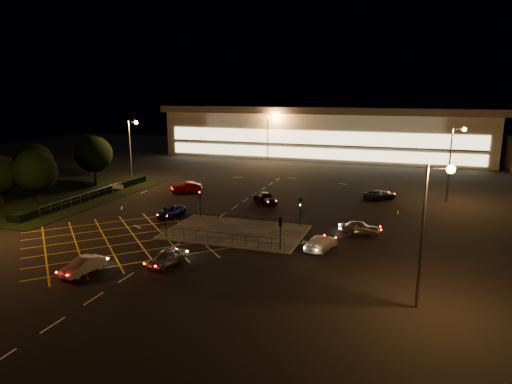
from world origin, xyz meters
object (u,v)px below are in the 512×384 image
(signal_sw, at_px, (166,215))
(car_approach_white, at_px, (321,243))
(car_left_blue, at_px, (171,211))
(signal_se, at_px, (280,227))
(car_east_grey, at_px, (380,195))
(signal_ne, at_px, (300,206))
(car_near_silver, at_px, (166,257))
(car_right_silver, at_px, (360,227))
(car_circ_red, at_px, (186,187))
(car_far_dkgrey, at_px, (265,198))
(signal_nw, at_px, (200,198))
(car_queue_white, at_px, (83,266))

(signal_sw, distance_m, car_approach_white, 15.68)
(car_left_blue, bearing_deg, signal_se, -26.06)
(car_east_grey, bearing_deg, signal_ne, 111.55)
(car_near_silver, distance_m, car_right_silver, 20.55)
(signal_sw, bearing_deg, car_circ_red, -68.22)
(signal_sw, height_order, car_left_blue, signal_sw)
(signal_se, bearing_deg, signal_sw, 0.00)
(car_approach_white, bearing_deg, car_east_grey, -84.80)
(car_near_silver, distance_m, car_far_dkgrey, 23.86)
(signal_se, bearing_deg, car_far_dkgrey, -68.13)
(signal_nw, relative_size, car_left_blue, 0.70)
(signal_se, xyz_separation_m, signal_nw, (-12.00, 7.99, 0.00))
(car_far_dkgrey, bearing_deg, car_near_silver, -135.91)
(signal_nw, distance_m, car_east_grey, 25.50)
(car_queue_white, relative_size, car_east_grey, 0.84)
(car_near_silver, xyz_separation_m, car_queue_white, (-5.56, -3.81, -0.02))
(signal_ne, height_order, car_right_silver, signal_ne)
(car_queue_white, distance_m, car_east_grey, 40.75)
(car_circ_red, bearing_deg, signal_ne, 21.85)
(signal_ne, xyz_separation_m, car_left_blue, (-15.56, -0.62, -1.74))
(signal_sw, height_order, car_circ_red, signal_sw)
(signal_ne, relative_size, car_circ_red, 0.71)
(car_queue_white, distance_m, car_left_blue, 17.74)
(car_queue_white, bearing_deg, signal_nw, 93.03)
(signal_sw, relative_size, car_right_silver, 0.80)
(car_circ_red, height_order, car_approach_white, car_circ_red)
(car_queue_white, height_order, car_left_blue, car_queue_white)
(car_left_blue, bearing_deg, signal_sw, -64.92)
(signal_ne, relative_size, car_east_grey, 0.68)
(car_left_blue, distance_m, car_east_grey, 28.62)
(car_left_blue, height_order, car_east_grey, car_east_grey)
(car_queue_white, bearing_deg, signal_se, 45.46)
(car_left_blue, height_order, car_circ_red, car_circ_red)
(signal_ne, relative_size, car_left_blue, 0.70)
(car_right_silver, height_order, car_circ_red, car_circ_red)
(signal_sw, relative_size, car_left_blue, 0.70)
(signal_se, bearing_deg, car_circ_red, -45.03)
(signal_se, relative_size, car_approach_white, 0.69)
(car_east_grey, bearing_deg, car_right_silver, 132.53)
(signal_ne, distance_m, car_near_silver, 16.77)
(signal_nw, bearing_deg, car_far_dkgrey, 61.66)
(signal_sw, relative_size, signal_nw, 1.00)
(car_left_blue, distance_m, car_right_silver, 22.03)
(signal_sw, bearing_deg, signal_nw, -90.00)
(signal_sw, relative_size, car_approach_white, 0.69)
(signal_ne, relative_size, car_far_dkgrey, 0.66)
(signal_se, height_order, car_queue_white, signal_se)
(signal_nw, bearing_deg, car_queue_white, -95.84)
(signal_sw, relative_size, car_east_grey, 0.68)
(signal_sw, bearing_deg, car_queue_white, 79.71)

